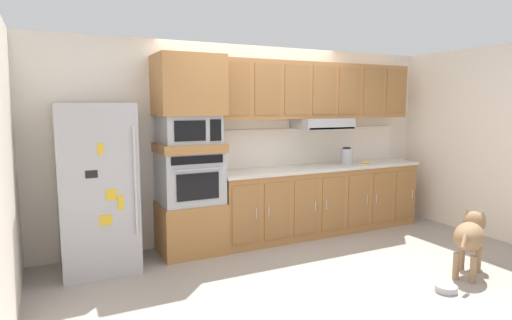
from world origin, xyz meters
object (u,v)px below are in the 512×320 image
object	(u,v)px
electric_kettle	(347,156)
dog	(470,235)
dog_food_bowl	(446,288)
microwave	(189,129)
screwdriver	(366,163)
refrigerator	(97,188)
built_in_oven	(190,177)

from	to	relation	value
electric_kettle	dog	xyz separation A→B (m)	(0.14, -1.87, -0.62)
dog_food_bowl	microwave	bearing A→B (deg)	130.29
microwave	screwdriver	distance (m)	2.59
screwdriver	microwave	bearing A→B (deg)	177.52
refrigerator	dog_food_bowl	bearing A→B (deg)	-35.96
refrigerator	built_in_oven	xyz separation A→B (m)	(1.03, 0.07, 0.02)
built_in_oven	dog	distance (m)	3.09
screwdriver	dog_food_bowl	xyz separation A→B (m)	(-0.73, -2.01, -0.90)
electric_kettle	built_in_oven	bearing A→B (deg)	178.79
electric_kettle	dog_food_bowl	distance (m)	2.35
dog	electric_kettle	bearing A→B (deg)	65.27
refrigerator	electric_kettle	world-z (taller)	refrigerator
refrigerator	dog	world-z (taller)	refrigerator
screwdriver	dog_food_bowl	distance (m)	2.33
dog_food_bowl	dog	bearing A→B (deg)	20.08
electric_kettle	screwdriver	bearing A→B (deg)	-12.03
electric_kettle	dog_food_bowl	xyz separation A→B (m)	(-0.44, -2.08, -1.00)
built_in_oven	dog_food_bowl	xyz separation A→B (m)	(1.80, -2.12, -0.87)
screwdriver	dog_food_bowl	bearing A→B (deg)	-110.00
electric_kettle	refrigerator	bearing A→B (deg)	-179.64
refrigerator	built_in_oven	world-z (taller)	refrigerator
built_in_oven	dog_food_bowl	world-z (taller)	built_in_oven
electric_kettle	dog	distance (m)	1.97
built_in_oven	electric_kettle	xyz separation A→B (m)	(2.24, -0.05, 0.13)
screwdriver	electric_kettle	world-z (taller)	electric_kettle
microwave	dog	bearing A→B (deg)	-38.78
built_in_oven	dog_food_bowl	size ratio (longest dim) A/B	3.50
dog	microwave	bearing A→B (deg)	112.23
electric_kettle	dog_food_bowl	world-z (taller)	electric_kettle
microwave	dog	distance (m)	3.23
built_in_oven	screwdriver	xyz separation A→B (m)	(2.53, -0.11, 0.03)
screwdriver	dog	distance (m)	1.88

